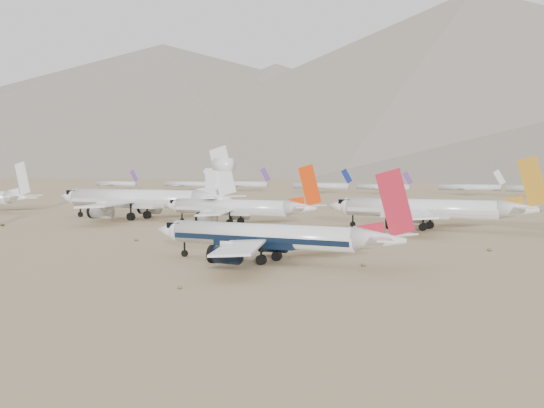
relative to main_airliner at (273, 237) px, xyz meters
The scene contains 6 objects.
ground 11.15m from the main_airliner, behind, with size 7000.00×7000.00×0.00m, color #9C855A.
main_airliner is the anchor object (origin of this frame).
row2_gold_tail 70.26m from the main_airliner, 84.40° to the left, with size 50.88×49.76×18.12m.
row2_orange_tail 73.99m from the main_airliner, 125.11° to the left, with size 45.61×44.62×16.27m.
row2_white_trijet 99.80m from the main_airliner, 140.24° to the left, with size 60.72×59.34×21.52m.
distant_storage_row 303.07m from the main_airliner, 102.11° to the left, with size 480.83×54.44×13.69m.
Camera 1 is at (60.67, -97.59, 15.17)m, focal length 45.00 mm.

